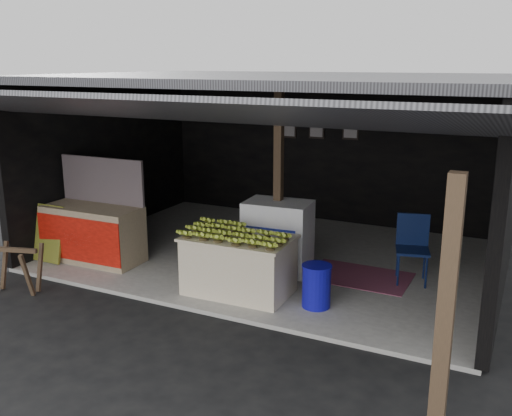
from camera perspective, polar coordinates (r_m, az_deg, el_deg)
The scene contains 13 objects.
ground at distance 7.67m, azimuth -5.81°, elevation -10.45°, with size 80.00×80.00×0.00m, color black.
concrete_slab at distance 9.71m, azimuth 2.00°, elevation -4.74°, with size 7.00×5.00×0.06m, color gray.
shophouse at distance 9.53m, azimuth 2.90°, elevation 7.67°, with size 7.40×7.29×3.02m.
banana_table at distance 7.98m, azimuth -1.74°, elevation -5.70°, with size 1.51×0.96×0.82m.
banana_pile at distance 7.83m, azimuth -1.77°, elevation -2.33°, with size 1.37×0.82×0.16m, color gold, non-canonical shape.
white_crate at distance 8.79m, azimuth 2.19°, elevation -2.85°, with size 1.04×0.74×1.10m.
neighbor_stall at distance 9.61m, azimuth -15.93°, elevation -2.21°, with size 1.62×0.76×1.66m.
green_signboard at distance 9.83m, azimuth -20.16°, elevation -2.39°, with size 0.62×0.04×0.93m, color black.
sawhorse at distance 8.80m, azimuth -22.97°, elevation -5.24°, with size 0.75×0.75×0.68m.
water_barrel at distance 7.63m, azimuth 6.06°, elevation -7.86°, with size 0.38×0.38×0.55m, color #0E0D94.
plastic_chair at distance 8.69m, azimuth 15.39°, elevation -3.31°, with size 0.57×0.57×1.00m.
magenta_rug at distance 8.83m, azimuth 10.28°, elevation -6.73°, with size 1.50×1.00×0.01m, color maroon.
picture_frames at distance 11.53m, azimuth 6.25°, elevation 7.94°, with size 1.62×0.04×0.46m.
Camera 1 is at (3.74, -5.88, 3.22)m, focal length 40.00 mm.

